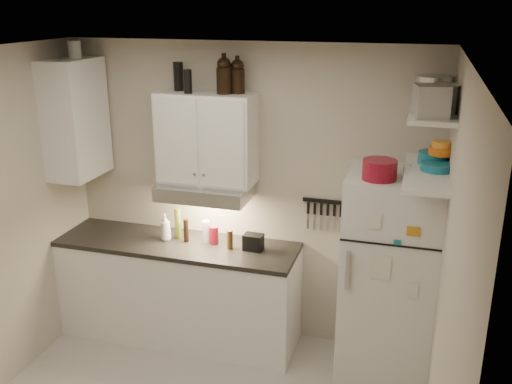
# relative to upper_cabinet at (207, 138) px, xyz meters

# --- Properties ---
(ceiling) EXTENTS (3.20, 3.00, 0.02)m
(ceiling) POSITION_rel_upper_cabinet_xyz_m (0.30, -1.33, 0.78)
(ceiling) COLOR silver
(ceiling) RESTS_ON ground
(back_wall) EXTENTS (3.20, 0.02, 2.60)m
(back_wall) POSITION_rel_upper_cabinet_xyz_m (0.30, 0.18, -0.53)
(back_wall) COLOR #BEB4A2
(back_wall) RESTS_ON ground
(right_wall) EXTENTS (0.02, 3.00, 2.60)m
(right_wall) POSITION_rel_upper_cabinet_xyz_m (1.91, -1.33, -0.53)
(right_wall) COLOR #BEB4A2
(right_wall) RESTS_ON ground
(base_cabinet) EXTENTS (2.10, 0.60, 0.88)m
(base_cabinet) POSITION_rel_upper_cabinet_xyz_m (-0.25, -0.14, -1.39)
(base_cabinet) COLOR white
(base_cabinet) RESTS_ON floor
(countertop) EXTENTS (2.10, 0.62, 0.04)m
(countertop) POSITION_rel_upper_cabinet_xyz_m (-0.25, -0.14, -0.93)
(countertop) COLOR black
(countertop) RESTS_ON base_cabinet
(upper_cabinet) EXTENTS (0.80, 0.33, 0.75)m
(upper_cabinet) POSITION_rel_upper_cabinet_xyz_m (0.00, 0.00, 0.00)
(upper_cabinet) COLOR white
(upper_cabinet) RESTS_ON back_wall
(side_cabinet) EXTENTS (0.33, 0.55, 1.00)m
(side_cabinet) POSITION_rel_upper_cabinet_xyz_m (-1.14, -0.14, 0.12)
(side_cabinet) COLOR white
(side_cabinet) RESTS_ON left_wall
(range_hood) EXTENTS (0.76, 0.46, 0.12)m
(range_hood) POSITION_rel_upper_cabinet_xyz_m (0.00, -0.06, -0.44)
(range_hood) COLOR silver
(range_hood) RESTS_ON back_wall
(fridge) EXTENTS (0.70, 0.68, 1.70)m
(fridge) POSITION_rel_upper_cabinet_xyz_m (1.55, -0.18, -0.98)
(fridge) COLOR white
(fridge) RESTS_ON floor
(shelf_hi) EXTENTS (0.30, 0.95, 0.03)m
(shelf_hi) POSITION_rel_upper_cabinet_xyz_m (1.75, -0.31, 0.38)
(shelf_hi) COLOR white
(shelf_hi) RESTS_ON right_wall
(shelf_lo) EXTENTS (0.30, 0.95, 0.03)m
(shelf_lo) POSITION_rel_upper_cabinet_xyz_m (1.75, -0.31, -0.07)
(shelf_lo) COLOR white
(shelf_lo) RESTS_ON right_wall
(knife_strip) EXTENTS (0.42, 0.02, 0.03)m
(knife_strip) POSITION_rel_upper_cabinet_xyz_m (1.00, 0.15, -0.51)
(knife_strip) COLOR black
(knife_strip) RESTS_ON back_wall
(dutch_oven) EXTENTS (0.30, 0.30, 0.14)m
(dutch_oven) POSITION_rel_upper_cabinet_xyz_m (1.43, -0.35, -0.05)
(dutch_oven) COLOR maroon
(dutch_oven) RESTS_ON fridge
(book_stack) EXTENTS (0.21, 0.25, 0.07)m
(book_stack) POSITION_rel_upper_cabinet_xyz_m (1.74, -0.30, -0.09)
(book_stack) COLOR orange
(book_stack) RESTS_ON fridge
(spice_jar) EXTENTS (0.07, 0.07, 0.09)m
(spice_jar) POSITION_rel_upper_cabinet_xyz_m (1.61, -0.18, -0.08)
(spice_jar) COLOR silver
(spice_jar) RESTS_ON fridge
(stock_pot) EXTENTS (0.34, 0.34, 0.19)m
(stock_pot) POSITION_rel_upper_cabinet_xyz_m (1.75, -0.08, 0.48)
(stock_pot) COLOR silver
(stock_pot) RESTS_ON shelf_hi
(tin_a) EXTENTS (0.23, 0.21, 0.18)m
(tin_a) POSITION_rel_upper_cabinet_xyz_m (1.82, -0.42, 0.48)
(tin_a) COLOR #AAAAAD
(tin_a) RESTS_ON shelf_hi
(tin_b) EXTENTS (0.24, 0.24, 0.20)m
(tin_b) POSITION_rel_upper_cabinet_xyz_m (1.73, -0.63, 0.49)
(tin_b) COLOR #AAAAAD
(tin_b) RESTS_ON shelf_hi
(bowl_teal) EXTENTS (0.22, 0.22, 0.09)m
(bowl_teal) POSITION_rel_upper_cabinet_xyz_m (1.79, -0.10, -0.01)
(bowl_teal) COLOR #187089
(bowl_teal) RESTS_ON shelf_lo
(bowl_orange) EXTENTS (0.18, 0.18, 0.05)m
(bowl_orange) POSITION_rel_upper_cabinet_xyz_m (1.84, -0.16, 0.07)
(bowl_orange) COLOR orange
(bowl_orange) RESTS_ON bowl_teal
(bowl_yellow) EXTENTS (0.14, 0.14, 0.04)m
(bowl_yellow) POSITION_rel_upper_cabinet_xyz_m (1.84, -0.16, 0.12)
(bowl_yellow) COLOR orange
(bowl_yellow) RESTS_ON bowl_orange
(plates) EXTENTS (0.28, 0.28, 0.06)m
(plates) POSITION_rel_upper_cabinet_xyz_m (1.82, -0.27, -0.02)
(plates) COLOR #187089
(plates) RESTS_ON shelf_lo
(growler_a) EXTENTS (0.16, 0.16, 0.29)m
(growler_a) POSITION_rel_upper_cabinet_xyz_m (0.16, -0.01, 0.52)
(growler_a) COLOR black
(growler_a) RESTS_ON upper_cabinet
(growler_b) EXTENTS (0.15, 0.15, 0.27)m
(growler_b) POSITION_rel_upper_cabinet_xyz_m (0.26, 0.04, 0.51)
(growler_b) COLOR black
(growler_b) RESTS_ON upper_cabinet
(thermos_a) EXTENTS (0.08, 0.08, 0.19)m
(thermos_a) POSITION_rel_upper_cabinet_xyz_m (-0.12, -0.08, 0.47)
(thermos_a) COLOR black
(thermos_a) RESTS_ON upper_cabinet
(thermos_b) EXTENTS (0.10, 0.10, 0.23)m
(thermos_b) POSITION_rel_upper_cabinet_xyz_m (-0.25, 0.04, 0.49)
(thermos_b) COLOR black
(thermos_b) RESTS_ON upper_cabinet
(side_jar) EXTENTS (0.12, 0.12, 0.14)m
(side_jar) POSITION_rel_upper_cabinet_xyz_m (-1.10, -0.09, 0.70)
(side_jar) COLOR silver
(side_jar) RESTS_ON side_cabinet
(soap_bottle) EXTENTS (0.14, 0.14, 0.27)m
(soap_bottle) POSITION_rel_upper_cabinet_xyz_m (-0.36, -0.12, -0.77)
(soap_bottle) COLOR white
(soap_bottle) RESTS_ON countertop
(pepper_mill) EXTENTS (0.06, 0.06, 0.16)m
(pepper_mill) POSITION_rel_upper_cabinet_xyz_m (0.23, -0.13, -0.82)
(pepper_mill) COLOR brown
(pepper_mill) RESTS_ON countertop
(oil_bottle) EXTENTS (0.06, 0.06, 0.28)m
(oil_bottle) POSITION_rel_upper_cabinet_xyz_m (-0.27, -0.05, -0.77)
(oil_bottle) COLOR #5D691A
(oil_bottle) RESTS_ON countertop
(vinegar_bottle) EXTENTS (0.05, 0.05, 0.21)m
(vinegar_bottle) POSITION_rel_upper_cabinet_xyz_m (-0.18, -0.10, -0.80)
(vinegar_bottle) COLOR black
(vinegar_bottle) RESTS_ON countertop
(clear_bottle) EXTENTS (0.07, 0.07, 0.19)m
(clear_bottle) POSITION_rel_upper_cabinet_xyz_m (-0.01, -0.06, -0.81)
(clear_bottle) COLOR silver
(clear_bottle) RESTS_ON countertop
(red_jar) EXTENTS (0.08, 0.08, 0.16)m
(red_jar) POSITION_rel_upper_cabinet_xyz_m (0.07, -0.07, -0.83)
(red_jar) COLOR maroon
(red_jar) RESTS_ON countertop
(caddy) EXTENTS (0.17, 0.12, 0.14)m
(caddy) POSITION_rel_upper_cabinet_xyz_m (0.43, -0.10, -0.84)
(caddy) COLOR black
(caddy) RESTS_ON countertop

